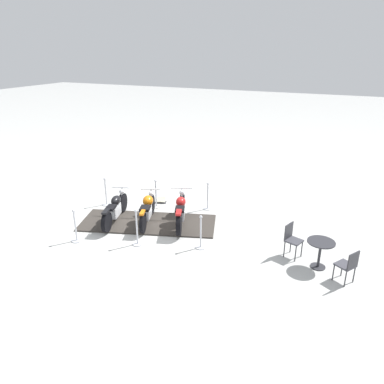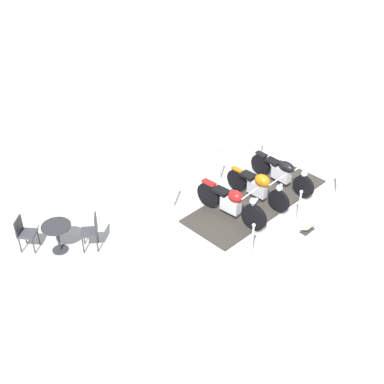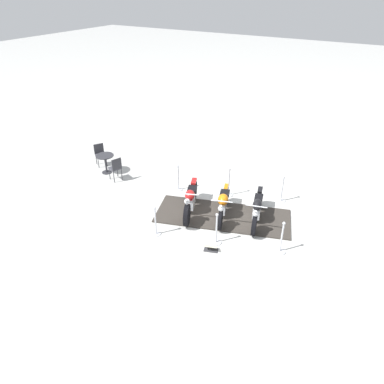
% 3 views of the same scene
% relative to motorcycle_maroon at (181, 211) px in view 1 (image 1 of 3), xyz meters
% --- Properties ---
extents(ground_plane, '(80.00, 80.00, 0.00)m').
position_rel_motorcycle_maroon_xyz_m(ground_plane, '(-1.02, -0.36, -0.50)').
color(ground_plane, silver).
extents(display_platform, '(4.67, 2.91, 0.04)m').
position_rel_motorcycle_maroon_xyz_m(display_platform, '(-1.02, -0.36, -0.48)').
color(display_platform, '#38332D').
rests_on(display_platform, ground_plane).
extents(motorcycle_maroon, '(1.02, 2.10, 1.04)m').
position_rel_motorcycle_maroon_xyz_m(motorcycle_maroon, '(0.00, 0.00, 0.00)').
color(motorcycle_maroon, black).
rests_on(motorcycle_maroon, display_platform).
extents(motorcycle_copper, '(0.91, 2.01, 0.95)m').
position_rel_motorcycle_maroon_xyz_m(motorcycle_copper, '(-1.04, -0.32, 0.01)').
color(motorcycle_copper, black).
rests_on(motorcycle_copper, display_platform).
extents(motorcycle_black, '(0.86, 2.16, 0.95)m').
position_rel_motorcycle_maroon_xyz_m(motorcycle_black, '(-2.07, -0.66, -0.02)').
color(motorcycle_black, black).
rests_on(motorcycle_black, display_platform).
extents(stanchion_right_mid, '(0.34, 0.34, 1.04)m').
position_rel_motorcycle_maroon_xyz_m(stanchion_right_mid, '(-1.45, 0.95, -0.18)').
color(stanchion_right_mid, silver).
rests_on(stanchion_right_mid, ground_plane).
extents(stanchion_right_rear, '(0.36, 0.36, 1.04)m').
position_rel_motorcycle_maroon_xyz_m(stanchion_right_rear, '(-3.22, 0.38, -0.20)').
color(stanchion_right_rear, silver).
rests_on(stanchion_right_rear, ground_plane).
extents(stanchion_left_front, '(0.31, 0.31, 1.02)m').
position_rel_motorcycle_maroon_xyz_m(stanchion_left_front, '(1.17, -1.09, -0.16)').
color(stanchion_left_front, silver).
rests_on(stanchion_left_front, ground_plane).
extents(stanchion_left_rear, '(0.34, 0.34, 1.02)m').
position_rel_motorcycle_maroon_xyz_m(stanchion_left_rear, '(-2.36, -2.24, -0.19)').
color(stanchion_left_rear, silver).
rests_on(stanchion_left_rear, ground_plane).
extents(stanchion_right_front, '(0.29, 0.29, 1.01)m').
position_rel_motorcycle_maroon_xyz_m(stanchion_right_front, '(0.32, 1.53, -0.15)').
color(stanchion_right_front, silver).
rests_on(stanchion_right_front, ground_plane).
extents(stanchion_left_mid, '(0.33, 0.33, 1.11)m').
position_rel_motorcycle_maroon_xyz_m(stanchion_left_mid, '(-0.60, -1.67, -0.14)').
color(stanchion_left_mid, silver).
rests_on(stanchion_left_mid, ground_plane).
extents(info_placard, '(0.45, 0.34, 0.21)m').
position_rel_motorcycle_maroon_xyz_m(info_placard, '(-1.49, 1.35, -0.44)').
color(info_placard, '#333338').
rests_on(info_placard, ground_plane).
extents(cafe_table, '(0.71, 0.71, 0.76)m').
position_rel_motorcycle_maroon_xyz_m(cafe_table, '(4.38, -0.76, 0.07)').
color(cafe_table, '#2D2D33').
rests_on(cafe_table, ground_plane).
extents(cafe_chair_near_table, '(0.51, 0.51, 0.95)m').
position_rel_motorcycle_maroon_xyz_m(cafe_chair_near_table, '(3.61, -0.49, 0.05)').
color(cafe_chair_near_table, '#2D2D33').
rests_on(cafe_chair_near_table, ground_plane).
extents(cafe_chair_across_table, '(0.55, 0.55, 0.89)m').
position_rel_motorcycle_maroon_xyz_m(cafe_chair_across_table, '(5.08, -1.20, 0.01)').
color(cafe_chair_across_table, '#2D2D33').
rests_on(cafe_chair_across_table, ground_plane).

